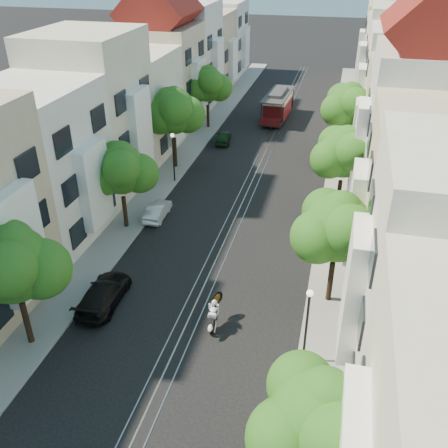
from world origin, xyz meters
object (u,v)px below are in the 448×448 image
Objects in this scene: lamp_west at (173,150)px; tree_w_a at (13,266)px; tree_w_b at (121,170)px; sportbike_rider at (214,312)px; tree_e_b at (338,229)px; cable_car at (278,104)px; parked_car_e_mid at (313,216)px; parked_car_w_far at (223,137)px; tree_w_d at (208,85)px; tree_w_c at (174,112)px; tree_e_d at (349,106)px; parked_car_w_mid at (157,211)px; tree_e_a at (321,423)px; lamp_east at (308,315)px; parked_car_e_far at (324,158)px; parked_car_w_near at (103,294)px; tree_e_c at (345,154)px.

tree_w_a is at bearing -92.40° from lamp_west.
sportbike_rider is at bearing -44.86° from tree_w_b.
tree_e_b reaches higher than cable_car.
lamp_west is at bearing 111.55° from sportbike_rider.
tree_w_b is at bearing -157.29° from parked_car_e_mid.
parked_car_w_far is at bearing 131.62° from parked_car_e_mid.
tree_w_d is 1.95× the size of parked_car_e_mid.
tree_w_c is at bearing 156.62° from parked_car_e_mid.
tree_w_d is 0.83× the size of cable_car.
tree_e_d is 2.00× the size of parked_car_w_mid.
sportbike_rider is (-5.78, 8.43, -3.46)m from tree_e_a.
cable_car is 2.28× the size of parked_car_w_mid.
tree_w_a is (-14.40, -7.00, 0.00)m from tree_e_b.
tree_w_d is at bearing 112.80° from lamp_east.
tree_e_d is at bearing -19.15° from tree_w_d.
parked_car_e_far is (4.12, 23.52, -0.36)m from sportbike_rider.
cable_car reaches higher than parked_car_w_near.
tree_w_b is 2.95× the size of sportbike_rider.
lamp_east is at bearing -81.04° from parked_car_e_mid.
sportbike_rider reaches higher than parked_car_w_near.
tree_e_c reaches higher than sportbike_rider.
lamp_west is (-13.56, 13.02, -1.89)m from tree_e_b.
tree_e_c is 4.89m from parked_car_e_mid.
tree_e_b is at bearing -73.27° from parked_car_e_mid.
lamp_west is 1.96× the size of sportbike_rider.
lamp_east reaches higher than parked_car_e_mid.
parked_car_w_near is (-12.24, -14.21, -3.92)m from tree_e_c.
cable_car is 13.25m from parked_car_e_far.
tree_w_c is 1.09× the size of tree_w_d.
parked_car_e_far is at bearing 91.61° from lamp_east.
tree_w_a is 1.03× the size of tree_w_d.
sportbike_rider is at bearing -66.24° from tree_w_c.
parked_car_w_far is at bearing 80.09° from lamp_west.
lamp_east is 21.97m from lamp_west.
lamp_east is at bearing -92.04° from tree_e_d.
tree_w_b reaches higher than sportbike_rider.
tree_e_a is 0.96× the size of tree_e_c.
tree_e_d reaches higher than parked_car_w_mid.
tree_w_d is at bearing 90.00° from tree_w_a.
tree_e_c is (-0.00, 11.00, -0.13)m from tree_e_b.
parked_car_e_far is at bearing 96.06° from parked_car_e_mid.
lamp_east is (13.44, 2.02, -1.89)m from tree_w_a.
parked_car_w_near is (-11.28, 1.77, -2.16)m from lamp_east.
tree_e_a is 31.49m from tree_w_c.
tree_w_b is 12.64m from sportbike_rider.
tree_w_d is at bearing -64.06° from parked_car_w_far.
tree_e_a is 0.94× the size of tree_w_a.
sportbike_rider is 0.27× the size of cable_car.
tree_w_d is at bearing 90.00° from tree_w_b.
cable_car is 35.23m from parked_car_w_near.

